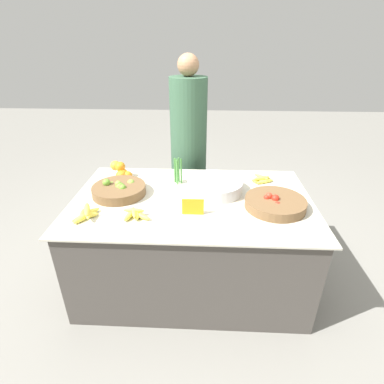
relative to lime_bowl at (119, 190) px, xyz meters
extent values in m
plane|color=gray|center=(0.51, -0.04, -0.72)|extent=(12.00, 12.00, 0.00)
cube|color=#4C4742|center=(0.51, -0.04, -0.39)|extent=(1.54, 0.96, 0.68)
cube|color=beige|center=(0.51, -0.04, -0.04)|extent=(1.61, 1.00, 0.01)
cylinder|color=brown|center=(0.00, 0.00, 0.00)|extent=(0.36, 0.36, 0.06)
sphere|color=#6BA333|center=(0.03, -0.02, 0.02)|extent=(0.05, 0.05, 0.05)
sphere|color=#6BA333|center=(-0.06, 0.06, 0.01)|extent=(0.04, 0.04, 0.04)
sphere|color=#89BC42|center=(0.07, 0.07, 0.02)|extent=(0.05, 0.05, 0.05)
sphere|color=#6BA333|center=(0.04, -0.03, 0.03)|extent=(0.05, 0.05, 0.05)
sphere|color=#89BC42|center=(0.00, 0.01, 0.04)|extent=(0.04, 0.04, 0.04)
sphere|color=#7AB238|center=(-0.02, -0.01, 0.00)|extent=(0.05, 0.05, 0.05)
sphere|color=#7AB238|center=(0.03, -0.01, 0.01)|extent=(0.05, 0.05, 0.05)
sphere|color=#6BA333|center=(-0.10, 0.01, 0.00)|extent=(0.04, 0.04, 0.04)
sphere|color=#6BA333|center=(0.00, 0.00, 0.02)|extent=(0.06, 0.06, 0.06)
sphere|color=#6BA333|center=(0.01, 0.01, 0.02)|extent=(0.06, 0.06, 0.06)
sphere|color=#6BA333|center=(-0.09, 0.02, 0.04)|extent=(0.05, 0.05, 0.05)
cylinder|color=brown|center=(1.04, -0.13, 0.00)|extent=(0.38, 0.38, 0.06)
sphere|color=red|center=(0.98, -0.12, 0.03)|extent=(0.04, 0.04, 0.04)
sphere|color=red|center=(1.04, -0.14, 0.02)|extent=(0.05, 0.05, 0.05)
sphere|color=red|center=(1.05, -0.13, 0.00)|extent=(0.04, 0.04, 0.04)
sphere|color=red|center=(1.04, -0.18, 0.01)|extent=(0.04, 0.04, 0.04)
sphere|color=red|center=(0.97, -0.12, -0.01)|extent=(0.04, 0.04, 0.04)
sphere|color=red|center=(1.00, -0.11, 0.04)|extent=(0.04, 0.04, 0.04)
sphere|color=red|center=(1.02, -0.14, 0.00)|extent=(0.04, 0.04, 0.04)
sphere|color=red|center=(1.16, -0.12, 0.00)|extent=(0.04, 0.04, 0.04)
sphere|color=red|center=(1.04, -0.12, 0.01)|extent=(0.05, 0.05, 0.05)
sphere|color=red|center=(0.97, -0.15, 0.00)|extent=(0.05, 0.05, 0.05)
sphere|color=red|center=(1.07, -0.13, 0.00)|extent=(0.04, 0.04, 0.04)
sphere|color=red|center=(1.04, -0.13, 0.03)|extent=(0.05, 0.05, 0.05)
sphere|color=orange|center=(-0.04, 0.26, 0.00)|extent=(0.08, 0.08, 0.08)
sphere|color=orange|center=(-0.02, 0.22, 0.00)|extent=(0.07, 0.07, 0.07)
sphere|color=orange|center=(-0.04, 0.22, 0.00)|extent=(0.08, 0.08, 0.08)
sphere|color=orange|center=(0.00, 0.24, 0.00)|extent=(0.07, 0.07, 0.07)
sphere|color=orange|center=(-0.10, 0.29, 0.06)|extent=(0.08, 0.08, 0.08)
sphere|color=orange|center=(-0.06, 0.27, 0.06)|extent=(0.08, 0.08, 0.08)
cylinder|color=silver|center=(0.66, 0.07, 0.01)|extent=(0.39, 0.39, 0.08)
cube|color=orange|center=(0.52, -0.24, 0.02)|extent=(0.13, 0.01, 0.11)
cylinder|color=#428438|center=(0.41, 0.20, 0.06)|extent=(0.01, 0.01, 0.19)
cylinder|color=#4C8E42|center=(0.37, 0.21, 0.06)|extent=(0.01, 0.01, 0.19)
cylinder|color=#4C8E42|center=(0.39, 0.17, 0.06)|extent=(0.01, 0.01, 0.19)
cylinder|color=#4C8E42|center=(0.38, 0.20, 0.06)|extent=(0.01, 0.01, 0.19)
cylinder|color=#4C8E42|center=(0.40, 0.22, 0.06)|extent=(0.01, 0.01, 0.19)
ellipsoid|color=#EFDB4C|center=(1.04, 0.23, -0.02)|extent=(0.15, 0.09, 0.03)
ellipsoid|color=#EFDB4C|center=(1.04, 0.26, -0.02)|extent=(0.11, 0.12, 0.03)
ellipsoid|color=#EFDB4C|center=(1.01, 0.25, -0.02)|extent=(0.16, 0.07, 0.03)
ellipsoid|color=#EFDB4C|center=(1.01, 0.26, -0.02)|extent=(0.13, 0.12, 0.03)
ellipsoid|color=#EFDB4C|center=(1.01, 0.27, 0.00)|extent=(0.11, 0.10, 0.03)
ellipsoid|color=#EFDB4C|center=(1.01, 0.24, 0.00)|extent=(0.13, 0.07, 0.03)
ellipsoid|color=#EFDB4C|center=(0.14, -0.29, -0.02)|extent=(0.07, 0.15, 0.03)
ellipsoid|color=#EFDB4C|center=(0.22, -0.30, -0.02)|extent=(0.12, 0.09, 0.03)
ellipsoid|color=#EFDB4C|center=(0.18, -0.29, -0.02)|extent=(0.06, 0.13, 0.04)
ellipsoid|color=#EFDB4C|center=(0.17, -0.29, 0.00)|extent=(0.06, 0.12, 0.03)
ellipsoid|color=#EFDB4C|center=(0.16, -0.28, 0.00)|extent=(0.13, 0.03, 0.03)
ellipsoid|color=#EFDB4C|center=(-0.10, -0.31, -0.02)|extent=(0.12, 0.07, 0.03)
ellipsoid|color=#EFDB4C|center=(-0.14, -0.32, -0.02)|extent=(0.11, 0.14, 0.03)
ellipsoid|color=#EFDB4C|center=(-0.10, -0.27, -0.02)|extent=(0.10, 0.11, 0.03)
ellipsoid|color=#EFDB4C|center=(-0.13, -0.34, -0.02)|extent=(0.09, 0.13, 0.03)
ellipsoid|color=#EFDB4C|center=(-0.15, -0.30, -0.02)|extent=(0.06, 0.13, 0.03)
ellipsoid|color=#EFDB4C|center=(-0.12, -0.29, 0.01)|extent=(0.08, 0.16, 0.04)
ellipsoid|color=#EFDB4C|center=(-0.11, -0.31, 0.00)|extent=(0.09, 0.14, 0.03)
cylinder|color=#385B42|center=(0.44, 0.74, -0.03)|extent=(0.32, 0.32, 1.38)
sphere|color=#A87A56|center=(0.44, 0.74, 0.74)|extent=(0.18, 0.18, 0.18)
camera|label=1|loc=(0.59, -1.81, 0.93)|focal=28.00mm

